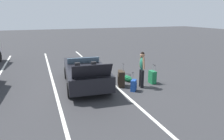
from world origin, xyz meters
name	(u,v)px	position (x,y,z in m)	size (l,w,h in m)	color
ground_plane	(86,85)	(0.00, 0.00, 0.00)	(80.00, 80.00, 0.00)	#333335
lot_line_near	(110,82)	(0.00, -1.26, 0.00)	(18.00, 0.12, 0.01)	silver
lot_line_mid	(55,89)	(0.00, 1.44, 0.00)	(18.00, 0.12, 0.01)	silver
convertible_car	(85,72)	(0.20, -0.02, 0.59)	(4.35, 2.13, 1.50)	black
suitcase_large_black	(121,79)	(-0.77, -1.51, 0.37)	(0.54, 0.42, 1.10)	#2D2319
suitcase_medium_bright	(152,77)	(-0.91, -3.10, 0.31)	(0.40, 0.25, 0.92)	#19723F
suitcase_small_carryon	(134,85)	(-1.50, -1.79, 0.25)	(0.39, 0.37, 0.84)	#1E479E
duffel_bag	(127,78)	(-0.21, -2.08, 0.16)	(0.70, 0.50, 0.34)	#19723F
traveler_person	(142,68)	(-1.21, -2.33, 0.93)	(0.61, 0.27, 1.65)	black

